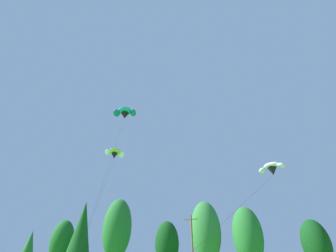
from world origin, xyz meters
name	(u,v)px	position (x,y,z in m)	size (l,w,h in m)	color
treeline_tree_a	(28,248)	(-41.82, 46.80, 6.13)	(3.75, 3.75, 9.79)	#472D19
treeline_tree_b	(62,242)	(-31.51, 45.98, 6.97)	(4.91, 4.91, 11.51)	#472D19
treeline_tree_c	(82,228)	(-25.61, 44.60, 9.32)	(4.87, 4.87, 14.87)	#472D19
treeline_tree_d	(117,228)	(-17.80, 46.09, 9.14)	(5.87, 5.87, 15.09)	#472D19
treeline_tree_e	(167,243)	(-6.77, 46.19, 6.00)	(4.48, 4.48, 9.92)	#472D19
treeline_tree_f	(206,231)	(1.05, 45.00, 7.73)	(5.25, 5.25, 12.76)	#472D19
treeline_tree_g	(248,235)	(8.06, 43.97, 6.69)	(4.78, 4.78, 11.05)	#472D19
treeline_tree_h	(316,243)	(17.95, 47.05, 5.41)	(4.21, 4.21, 8.94)	#472D19
utility_pole	(192,246)	(0.31, 38.24, 4.87)	(2.20, 0.26, 9.23)	brown
parafoil_kite_high_teal	(125,113)	(-6.18, 26.27, 22.65)	(4.28, 9.56, 21.98)	teal
parafoil_kite_mid_white	(272,168)	(12.62, 26.54, 11.22)	(9.51, 11.90, 10.26)	white
parafoil_kite_far_lime_white	(115,153)	(-10.42, 31.07, 18.55)	(8.16, 14.72, 17.85)	#93D633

